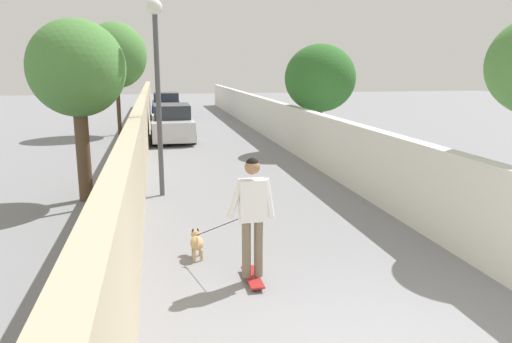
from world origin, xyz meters
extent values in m
plane|color=gray|center=(14.00, 0.00, 0.00)|extent=(80.00, 80.00, 0.00)
cube|color=tan|center=(12.00, 2.73, 0.98)|extent=(48.00, 0.30, 1.97)
cube|color=silver|center=(12.00, -2.73, 0.84)|extent=(48.00, 0.30, 1.68)
cylinder|color=brown|center=(13.00, -3.70, 0.96)|extent=(0.26, 0.26, 1.92)
ellipsoid|color=#2D6628|center=(13.00, -3.70, 2.70)|extent=(2.60, 2.60, 2.46)
cylinder|color=brown|center=(7.50, 3.95, 1.21)|extent=(0.32, 0.32, 2.43)
ellipsoid|color=#4C843D|center=(7.50, 3.95, 3.08)|extent=(2.17, 2.17, 2.18)
cylinder|color=#473523|center=(19.00, 3.91, 1.39)|extent=(0.18, 0.18, 2.78)
ellipsoid|color=#4C843D|center=(19.00, 3.91, 3.61)|extent=(2.77, 2.77, 2.93)
cylinder|color=#4C4C51|center=(7.60, 2.18, 2.15)|extent=(0.12, 0.12, 4.29)
sphere|color=silver|center=(7.60, 2.18, 4.44)|extent=(0.36, 0.36, 0.36)
cube|color=maroon|center=(2.31, 0.96, 0.07)|extent=(0.80, 0.21, 0.02)
cylinder|color=beige|center=(2.59, 1.04, 0.03)|extent=(0.06, 0.03, 0.06)
cylinder|color=beige|center=(2.59, 0.90, 0.03)|extent=(0.06, 0.03, 0.06)
cylinder|color=beige|center=(2.03, 1.03, 0.03)|extent=(0.06, 0.03, 0.06)
cylinder|color=beige|center=(2.03, 0.89, 0.03)|extent=(0.06, 0.03, 0.06)
cylinder|color=#726651|center=(2.31, 1.05, 0.51)|extent=(0.13, 0.13, 0.86)
cylinder|color=#726651|center=(2.31, 0.87, 0.51)|extent=(0.13, 0.13, 0.86)
cube|color=white|center=(2.31, 0.96, 1.25)|extent=(0.23, 0.38, 0.61)
cylinder|color=white|center=(2.31, 1.20, 1.28)|extent=(0.09, 0.28, 0.58)
cylinder|color=white|center=(2.32, 0.72, 1.26)|extent=(0.09, 0.18, 0.59)
sphere|color=#9E7051|center=(2.31, 0.96, 1.73)|extent=(0.22, 0.22, 0.22)
sphere|color=black|center=(2.31, 0.96, 1.77)|extent=(0.19, 0.19, 0.19)
ellipsoid|color=tan|center=(3.37, 1.69, 0.27)|extent=(0.36, 0.22, 0.22)
sphere|color=tan|center=(3.61, 1.69, 0.34)|extent=(0.15, 0.15, 0.15)
cone|color=black|center=(3.61, 1.73, 0.42)|extent=(0.05, 0.05, 0.06)
cone|color=black|center=(3.61, 1.65, 0.42)|extent=(0.05, 0.05, 0.06)
cylinder|color=tan|center=(3.48, 1.75, 0.09)|extent=(0.04, 0.04, 0.18)
cylinder|color=tan|center=(3.48, 1.63, 0.09)|extent=(0.04, 0.04, 0.18)
cylinder|color=tan|center=(3.25, 1.74, 0.09)|extent=(0.04, 0.04, 0.18)
cylinder|color=tan|center=(3.25, 1.62, 0.09)|extent=(0.04, 0.04, 0.18)
cylinder|color=tan|center=(3.14, 1.68, 0.35)|extent=(0.13, 0.03, 0.13)
cylinder|color=black|center=(2.84, 1.32, 0.73)|extent=(1.07, 0.74, 0.66)
cube|color=silver|center=(16.88, 1.58, 0.56)|extent=(4.20, 1.70, 0.80)
cube|color=#262B33|center=(16.88, 1.58, 1.24)|extent=(2.19, 1.50, 0.60)
cylinder|color=black|center=(18.19, 2.37, 0.32)|extent=(0.64, 0.22, 0.64)
cylinder|color=black|center=(18.19, 0.79, 0.32)|extent=(0.64, 0.22, 0.64)
cylinder|color=black|center=(15.58, 2.37, 0.32)|extent=(0.64, 0.22, 0.64)
cylinder|color=black|center=(15.58, 0.79, 0.32)|extent=(0.64, 0.22, 0.64)
cube|color=navy|center=(26.87, 1.58, 0.56)|extent=(3.96, 1.70, 0.80)
cube|color=#262B33|center=(26.87, 1.58, 1.24)|extent=(2.06, 1.50, 0.60)
cylinder|color=black|center=(28.10, 2.37, 0.32)|extent=(0.64, 0.22, 0.64)
cylinder|color=black|center=(28.10, 0.79, 0.32)|extent=(0.64, 0.22, 0.64)
cylinder|color=black|center=(25.64, 2.37, 0.32)|extent=(0.64, 0.22, 0.64)
cylinder|color=black|center=(25.64, 0.79, 0.32)|extent=(0.64, 0.22, 0.64)
camera|label=1|loc=(-4.22, 2.26, 3.11)|focal=34.03mm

